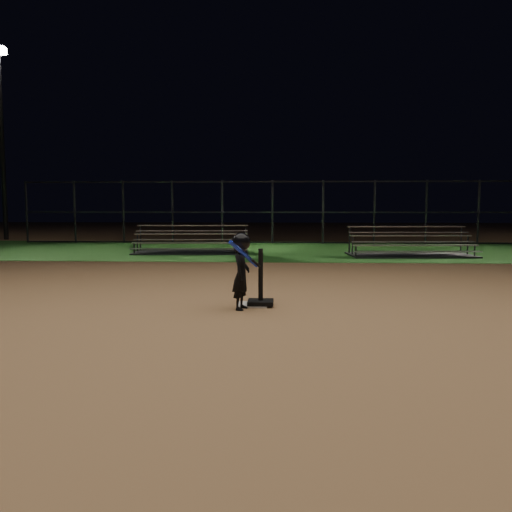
{
  "coord_description": "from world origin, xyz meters",
  "views": [
    {
      "loc": [
        0.47,
        -7.69,
        1.48
      ],
      "look_at": [
        0.0,
        1.0,
        0.65
      ],
      "focal_mm": 36.55,
      "sensor_mm": 36.0,
      "label": 1
    }
  ],
  "objects": [
    {
      "name": "child_batter",
      "position": [
        -0.14,
        -0.32,
        0.59
      ],
      "size": [
        0.44,
        0.58,
        1.11
      ],
      "rotation": [
        0.0,
        0.0,
        1.37
      ],
      "color": "black",
      "rests_on": "ground"
    },
    {
      "name": "bleacher_right",
      "position": [
        4.23,
        7.99,
        0.18
      ],
      "size": [
        3.71,
        1.99,
        0.88
      ],
      "rotation": [
        0.0,
        0.0,
        0.07
      ],
      "color": "silver",
      "rests_on": "ground"
    },
    {
      "name": "grass_strip",
      "position": [
        0.0,
        10.0,
        0.01
      ],
      "size": [
        60.0,
        8.0,
        0.01
      ],
      "primitive_type": "cube",
      "color": "#22581C",
      "rests_on": "ground"
    },
    {
      "name": "batting_tee",
      "position": [
        0.12,
        -0.03,
        0.18
      ],
      "size": [
        0.38,
        0.38,
        0.83
      ],
      "color": "black",
      "rests_on": "home_plate"
    },
    {
      "name": "home_plate",
      "position": [
        0.0,
        0.0,
        0.01
      ],
      "size": [
        0.45,
        0.45,
        0.02
      ],
      "primitive_type": "cube",
      "color": "beige",
      "rests_on": "ground"
    },
    {
      "name": "light_pole_left",
      "position": [
        -12.0,
        14.94,
        4.95
      ],
      "size": [
        0.9,
        0.53,
        8.3
      ],
      "color": "#2D2D30",
      "rests_on": "ground"
    },
    {
      "name": "backstop_fence",
      "position": [
        0.0,
        13.0,
        1.25
      ],
      "size": [
        20.08,
        0.08,
        2.5
      ],
      "color": "#38383D",
      "rests_on": "ground"
    },
    {
      "name": "ground",
      "position": [
        0.0,
        0.0,
        0.0
      ],
      "size": [
        80.0,
        80.0,
        0.0
      ],
      "primitive_type": "plane",
      "color": "#AC7A4E",
      "rests_on": "ground"
    },
    {
      "name": "bleacher_left",
      "position": [
        -2.47,
        8.67,
        0.18
      ],
      "size": [
        3.7,
        2.01,
        0.88
      ],
      "rotation": [
        0.0,
        0.0,
        0.07
      ],
      "color": "#BBBBC0",
      "rests_on": "ground"
    }
  ]
}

